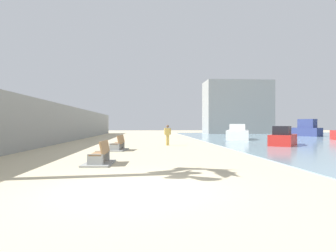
{
  "coord_description": "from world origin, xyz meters",
  "views": [
    {
      "loc": [
        0.45,
        -7.46,
        1.63
      ],
      "look_at": [
        1.82,
        12.06,
        1.55
      ],
      "focal_mm": 31.32,
      "sensor_mm": 36.0,
      "label": 1
    }
  ],
  "objects": [
    {
      "name": "boat_mid_bay",
      "position": [
        10.23,
        23.72,
        0.69
      ],
      "size": [
        3.77,
        5.58,
        1.68
      ],
      "color": "white",
      "rests_on": "water_bay"
    },
    {
      "name": "harbor_building",
      "position": [
        17.09,
        46.0,
        4.83
      ],
      "size": [
        12.0,
        6.0,
        9.67
      ],
      "primitive_type": "cube",
      "color": "gray",
      "rests_on": "ground"
    },
    {
      "name": "ground_plane",
      "position": [
        0.0,
        18.0,
        0.0
      ],
      "size": [
        120.0,
        120.0,
        0.0
      ],
      "primitive_type": "plane",
      "color": "#C6B793"
    },
    {
      "name": "boat_far_right",
      "position": [
        11.03,
        14.74,
        0.6
      ],
      "size": [
        3.58,
        4.26,
        1.5
      ],
      "color": "red",
      "rests_on": "water_bay"
    },
    {
      "name": "seawall",
      "position": [
        -7.5,
        18.0,
        1.74
      ],
      "size": [
        0.8,
        64.0,
        3.47
      ],
      "primitive_type": "cube",
      "color": "gray",
      "rests_on": "ground"
    },
    {
      "name": "bench_near",
      "position": [
        -1.52,
        4.79,
        0.23
      ],
      "size": [
        1.2,
        2.15,
        0.98
      ],
      "color": "gray",
      "rests_on": "ground"
    },
    {
      "name": "boat_distant",
      "position": [
        22.52,
        32.64,
        0.92
      ],
      "size": [
        3.87,
        5.41,
        2.41
      ],
      "color": "navy",
      "rests_on": "water_bay"
    },
    {
      "name": "bench_far",
      "position": [
        -1.44,
        11.35,
        0.23
      ],
      "size": [
        1.38,
        2.23,
        0.98
      ],
      "color": "gray",
      "rests_on": "ground"
    },
    {
      "name": "person_walking",
      "position": [
        2.04,
        15.59,
        0.94
      ],
      "size": [
        0.53,
        0.22,
        1.63
      ],
      "color": "gold",
      "rests_on": "ground"
    }
  ]
}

